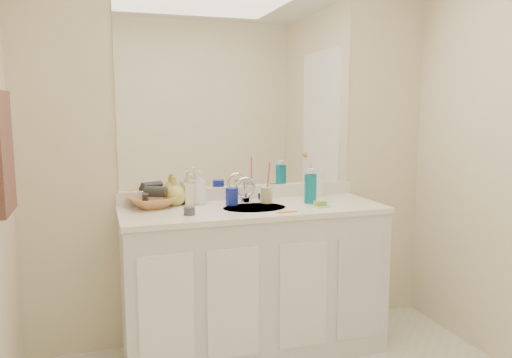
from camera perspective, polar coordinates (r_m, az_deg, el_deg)
name	(u,v)px	position (r m, az deg, el deg)	size (l,w,h in m)	color
wall_back	(240,148)	(3.11, -1.84, 3.55)	(2.60, 0.02, 2.40)	beige
vanity_cabinet	(253,282)	(3.02, -0.30, -11.71)	(1.50, 0.55, 0.85)	silver
countertop	(253,209)	(2.90, -0.30, -3.49)	(1.52, 0.57, 0.03)	white
backsplash	(241,193)	(3.13, -1.74, -1.59)	(1.52, 0.03, 0.08)	white
sink_basin	(254,210)	(2.88, -0.18, -3.51)	(0.37, 0.37, 0.02)	beige
faucet	(245,193)	(3.03, -1.21, -1.61)	(0.02, 0.02, 0.11)	silver
mirror	(240,89)	(3.10, -1.83, 10.19)	(1.48, 0.01, 1.20)	white
blue_mug	(232,196)	(2.94, -2.78, -1.99)	(0.07, 0.07, 0.10)	#16259B
tan_cup	(267,195)	(3.00, 1.23, -1.86)	(0.07, 0.07, 0.09)	beige
toothbrush	(268,178)	(2.99, 1.42, 0.09)	(0.01, 0.01, 0.20)	#E23B76
mouthwash_bottle	(310,188)	(3.02, 6.24, -1.08)	(0.07, 0.07, 0.18)	#0B7185
clear_pump_bottle	(318,184)	(3.24, 7.16, -0.55)	(0.06, 0.06, 0.16)	white
soap_dish	(320,206)	(2.91, 7.35, -3.09)	(0.10, 0.08, 0.01)	white
green_soap	(320,203)	(2.91, 7.36, -2.73)	(0.07, 0.05, 0.02)	#7CC430
orange_comb	(287,212)	(2.75, 3.57, -3.77)	(0.11, 0.02, 0.00)	orange
dark_jar	(189,211)	(2.70, -7.63, -3.64)	(0.06, 0.06, 0.04)	#3C3B43
soap_bottle_white	(200,188)	(2.97, -6.43, -0.99)	(0.08, 0.08, 0.20)	white
soap_bottle_cream	(191,189)	(3.00, -7.47, -1.11)	(0.08, 0.08, 0.18)	#EEE6C2
soap_bottle_yellow	(175,191)	(2.97, -9.28, -1.37)	(0.13, 0.13, 0.17)	#D1BD51
wicker_basket	(152,202)	(2.93, -11.75, -2.57)	(0.26, 0.26, 0.06)	#B37A48
hair_dryer	(156,192)	(2.93, -11.39, -1.45)	(0.06, 0.06, 0.13)	black
hand_towel	(3,153)	(2.50, -26.93, 2.68)	(0.04, 0.32, 0.55)	#3D2520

